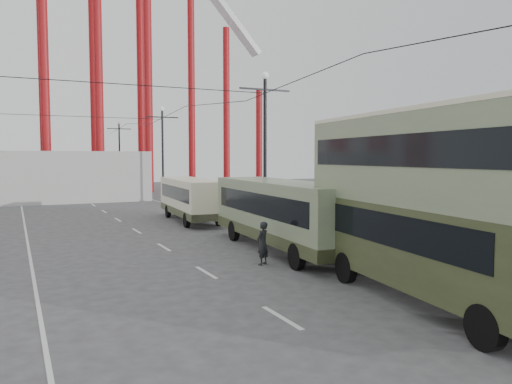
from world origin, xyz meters
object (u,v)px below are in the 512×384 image
double_decker_bus (434,196)px  pedestrian (263,243)px  single_decker_cream (191,198)px  single_decker_green (282,212)px

double_decker_bus → pedestrian: bearing=114.2°
double_decker_bus → single_decker_cream: size_ratio=1.17×
single_decker_green → pedestrian: single_decker_green is taller
double_decker_bus → single_decker_green: 9.62m
single_decker_green → pedestrian: bearing=-129.1°
single_decker_green → pedestrian: (-2.26, -2.41, -0.96)m
single_decker_green → pedestrian: size_ratio=6.58×
single_decker_cream → pedestrian: 14.85m
single_decker_cream → pedestrian: size_ratio=5.31×
single_decker_cream → pedestrian: bearing=-93.1°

